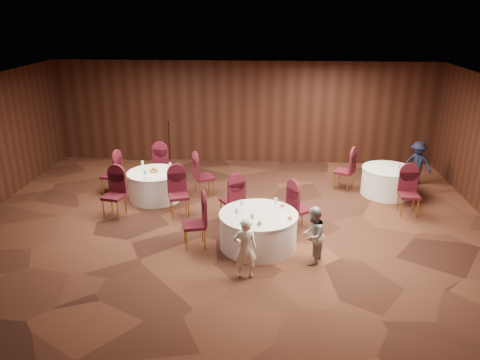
# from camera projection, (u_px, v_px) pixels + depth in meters

# --- Properties ---
(ground) EXTENTS (12.00, 12.00, 0.00)m
(ground) POSITION_uv_depth(u_px,v_px,m) (231.00, 228.00, 10.65)
(ground) COLOR black
(ground) RESTS_ON ground
(room_shell) EXTENTS (12.00, 12.00, 12.00)m
(room_shell) POSITION_uv_depth(u_px,v_px,m) (230.00, 145.00, 9.97)
(room_shell) COLOR silver
(room_shell) RESTS_ON ground
(table_main) EXTENTS (1.63, 1.63, 0.74)m
(table_main) POSITION_uv_depth(u_px,v_px,m) (258.00, 230.00, 9.74)
(table_main) COLOR white
(table_main) RESTS_ON ground
(table_left) EXTENTS (1.39, 1.39, 0.74)m
(table_left) POSITION_uv_depth(u_px,v_px,m) (155.00, 185.00, 12.16)
(table_left) COLOR white
(table_left) RESTS_ON ground
(table_right) EXTENTS (1.37, 1.37, 0.74)m
(table_right) POSITION_uv_depth(u_px,v_px,m) (387.00, 181.00, 12.45)
(table_right) COLOR white
(table_right) RESTS_ON ground
(chairs_main) EXTENTS (2.93, 2.03, 1.00)m
(chairs_main) POSITION_uv_depth(u_px,v_px,m) (243.00, 211.00, 10.35)
(chairs_main) COLOR #3B0B12
(chairs_main) RESTS_ON ground
(chairs_left) EXTENTS (3.15, 3.09, 1.00)m
(chairs_left) POSITION_uv_depth(u_px,v_px,m) (155.00, 181.00, 12.12)
(chairs_left) COLOR #3B0B12
(chairs_left) RESTS_ON ground
(chairs_right) EXTENTS (1.93, 2.26, 1.00)m
(chairs_right) POSITION_uv_depth(u_px,v_px,m) (374.00, 182.00, 12.02)
(chairs_right) COLOR #3B0B12
(chairs_right) RESTS_ON ground
(tabletop_main) EXTENTS (1.18, 1.04, 0.22)m
(tabletop_main) POSITION_uv_depth(u_px,v_px,m) (264.00, 212.00, 9.48)
(tabletop_main) COLOR silver
(tabletop_main) RESTS_ON table_main
(tabletop_left) EXTENTS (0.83, 0.80, 0.22)m
(tabletop_left) POSITION_uv_depth(u_px,v_px,m) (153.00, 169.00, 11.99)
(tabletop_left) COLOR silver
(tabletop_left) RESTS_ON table_left
(tabletop_right) EXTENTS (0.08, 0.08, 0.22)m
(tabletop_right) POSITION_uv_depth(u_px,v_px,m) (399.00, 166.00, 11.99)
(tabletop_right) COLOR silver
(tabletop_right) RESTS_ON table_right
(mic_stand) EXTENTS (0.24, 0.24, 1.47)m
(mic_stand) POSITION_uv_depth(u_px,v_px,m) (170.00, 155.00, 14.46)
(mic_stand) COLOR black
(mic_stand) RESTS_ON ground
(woman_a) EXTENTS (0.47, 0.34, 1.19)m
(woman_a) POSITION_uv_depth(u_px,v_px,m) (245.00, 248.00, 8.53)
(woman_a) COLOR white
(woman_a) RESTS_ON ground
(woman_b) EXTENTS (0.62, 0.69, 1.18)m
(woman_b) POSITION_uv_depth(u_px,v_px,m) (313.00, 235.00, 9.02)
(woman_b) COLOR #A4A4A8
(woman_b) RESTS_ON ground
(man_c) EXTENTS (0.93, 0.84, 1.25)m
(man_c) POSITION_uv_depth(u_px,v_px,m) (417.00, 163.00, 13.11)
(man_c) COLOR black
(man_c) RESTS_ON ground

